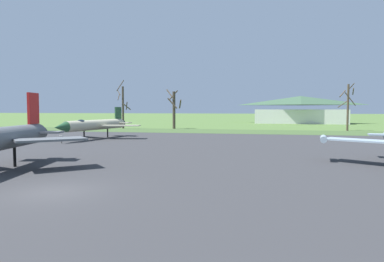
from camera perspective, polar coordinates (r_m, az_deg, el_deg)
The scene contains 9 objects.
ground_plane at distance 18.52m, azimuth -21.30°, elevation -9.21°, with size 600.00×600.00×0.00m, color #4C6B33.
asphalt_apron at distance 32.51m, azimuth -5.70°, elevation -3.52°, with size 78.72×52.23×0.05m, color #333335.
grass_verge_strip at distance 63.69m, azimuth 3.41°, elevation -0.05°, with size 138.72×12.00×0.06m, color #3F582D.
jet_fighter_front_right at distance 48.55m, azimuth -15.36°, elevation 0.98°, with size 11.23×14.15×4.30m.
info_placard_front_right at distance 43.88m, azimuth -20.13°, elevation -1.12°, with size 0.54×0.35×0.98m.
bare_tree_far_left at distance 73.71m, azimuth -10.98°, elevation 3.99°, with size 2.67×2.63×9.98m.
bare_tree_left_of_center at distance 72.63m, azimuth -2.88°, elevation 3.71°, with size 3.39×3.35×8.03m.
bare_tree_center at distance 71.65m, azimuth 23.65°, elevation 3.83°, with size 2.93×2.96×8.74m.
visitor_building at distance 105.69m, azimuth 16.95°, elevation 3.28°, with size 26.21×14.95×7.69m.
Camera 1 is at (10.15, -14.96, 4.01)m, focal length 33.35 mm.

